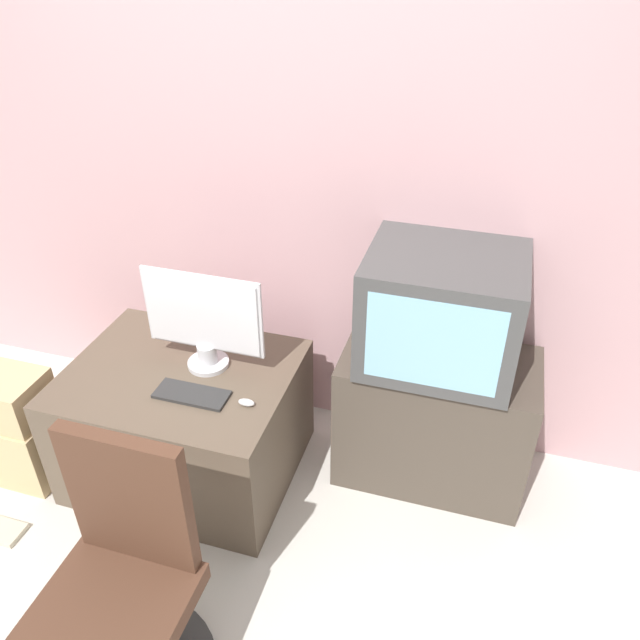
{
  "coord_description": "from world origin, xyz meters",
  "views": [
    {
      "loc": [
        0.87,
        -1.09,
        2.19
      ],
      "look_at": [
        0.26,
        0.93,
        0.81
      ],
      "focal_mm": 35.0,
      "sensor_mm": 36.0,
      "label": 1
    }
  ],
  "objects_px": {
    "book": "(0,530)",
    "keyboard": "(192,394)",
    "crt_tv": "(442,309)",
    "cardboard_box_lower": "(26,444)",
    "office_chair": "(122,602)",
    "main_monitor": "(203,320)",
    "mouse": "(246,402)"
  },
  "relations": [
    {
      "from": "main_monitor",
      "to": "mouse",
      "type": "relative_size",
      "value": 7.68
    },
    {
      "from": "crt_tv",
      "to": "office_chair",
      "type": "xyz_separation_m",
      "value": [
        -0.8,
        -1.22,
        -0.51
      ]
    },
    {
      "from": "main_monitor",
      "to": "book",
      "type": "xyz_separation_m",
      "value": [
        -0.71,
        -0.66,
        -0.78
      ]
    },
    {
      "from": "main_monitor",
      "to": "book",
      "type": "relative_size",
      "value": 2.56
    },
    {
      "from": "crt_tv",
      "to": "cardboard_box_lower",
      "type": "distance_m",
      "value": 1.95
    },
    {
      "from": "office_chair",
      "to": "cardboard_box_lower",
      "type": "relative_size",
      "value": 2.78
    },
    {
      "from": "office_chair",
      "to": "book",
      "type": "xyz_separation_m",
      "value": [
        -0.85,
        0.32,
        -0.35
      ]
    },
    {
      "from": "cardboard_box_lower",
      "to": "book",
      "type": "xyz_separation_m",
      "value": [
        0.09,
        -0.34,
        -0.16
      ]
    },
    {
      "from": "main_monitor",
      "to": "cardboard_box_lower",
      "type": "height_order",
      "value": "main_monitor"
    },
    {
      "from": "main_monitor",
      "to": "mouse",
      "type": "bearing_deg",
      "value": -37.66
    },
    {
      "from": "office_chair",
      "to": "cardboard_box_lower",
      "type": "xyz_separation_m",
      "value": [
        -0.94,
        0.66,
        -0.19
      ]
    },
    {
      "from": "main_monitor",
      "to": "keyboard",
      "type": "relative_size",
      "value": 1.73
    },
    {
      "from": "main_monitor",
      "to": "office_chair",
      "type": "xyz_separation_m",
      "value": [
        0.14,
        -0.98,
        -0.43
      ]
    },
    {
      "from": "main_monitor",
      "to": "book",
      "type": "bearing_deg",
      "value": -136.92
    },
    {
      "from": "main_monitor",
      "to": "crt_tv",
      "type": "relative_size",
      "value": 0.86
    },
    {
      "from": "crt_tv",
      "to": "cardboard_box_lower",
      "type": "relative_size",
      "value": 1.8
    },
    {
      "from": "crt_tv",
      "to": "cardboard_box_lower",
      "type": "bearing_deg",
      "value": -162.05
    },
    {
      "from": "cardboard_box_lower",
      "to": "keyboard",
      "type": "bearing_deg",
      "value": 7.85
    },
    {
      "from": "mouse",
      "to": "book",
      "type": "bearing_deg",
      "value": -154.3
    },
    {
      "from": "office_chair",
      "to": "book",
      "type": "bearing_deg",
      "value": 159.56
    },
    {
      "from": "cardboard_box_lower",
      "to": "office_chair",
      "type": "bearing_deg",
      "value": -35.03
    },
    {
      "from": "office_chair",
      "to": "main_monitor",
      "type": "bearing_deg",
      "value": 98.1
    },
    {
      "from": "mouse",
      "to": "office_chair",
      "type": "relative_size",
      "value": 0.07
    },
    {
      "from": "mouse",
      "to": "cardboard_box_lower",
      "type": "distance_m",
      "value": 1.14
    },
    {
      "from": "keyboard",
      "to": "cardboard_box_lower",
      "type": "xyz_separation_m",
      "value": [
        -0.82,
        -0.11,
        -0.4
      ]
    },
    {
      "from": "keyboard",
      "to": "book",
      "type": "distance_m",
      "value": 1.03
    },
    {
      "from": "crt_tv",
      "to": "cardboard_box_lower",
      "type": "height_order",
      "value": "crt_tv"
    },
    {
      "from": "keyboard",
      "to": "book",
      "type": "height_order",
      "value": "keyboard"
    },
    {
      "from": "crt_tv",
      "to": "mouse",
      "type": "bearing_deg",
      "value": -147.22
    },
    {
      "from": "office_chair",
      "to": "crt_tv",
      "type": "bearing_deg",
      "value": 56.84
    },
    {
      "from": "book",
      "to": "keyboard",
      "type": "bearing_deg",
      "value": 31.73
    },
    {
      "from": "mouse",
      "to": "office_chair",
      "type": "xyz_separation_m",
      "value": [
        -0.12,
        -0.78,
        -0.21
      ]
    }
  ]
}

